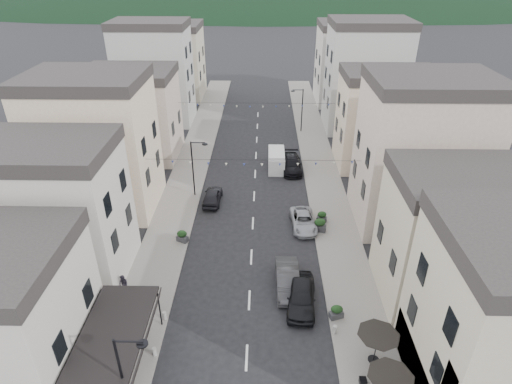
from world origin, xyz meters
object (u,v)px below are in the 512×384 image
parked_car_a (301,296)px  delivery_van (276,159)px  parked_car_d (292,164)px  parked_car_e (212,196)px  pedestrian_a (124,308)px  parked_car_c (303,221)px  pedestrian_b (124,284)px  parked_car_b (288,279)px

parked_car_a → delivery_van: delivery_van is taller
parked_car_d → parked_car_e: 11.10m
delivery_van → pedestrian_a: 25.93m
parked_car_a → parked_car_e: parked_car_a is taller
parked_car_a → parked_car_c: bearing=89.7°
parked_car_a → parked_car_c: parked_car_a is taller
parked_car_a → pedestrian_a: (-12.08, -1.62, 0.18)m
pedestrian_a → pedestrian_b: (-0.76, 2.48, -0.11)m
parked_car_c → parked_car_d: 11.58m
parked_car_d → pedestrian_a: pedestrian_a is taller
parked_car_a → pedestrian_b: (-12.84, 0.86, 0.07)m
parked_car_a → parked_car_b: size_ratio=1.02×
parked_car_a → delivery_van: 21.99m
pedestrian_a → parked_car_c: bearing=40.0°
parked_car_b → parked_car_c: size_ratio=1.03×
pedestrian_b → parked_car_d: bearing=91.0°
parked_car_c → parked_car_b: bearing=-106.6°
parked_car_a → pedestrian_a: size_ratio=2.73×
parked_car_c → pedestrian_a: bearing=-142.5°
parked_car_c → delivery_van: 12.28m
parked_car_d → pedestrian_b: 24.53m
parked_car_e → pedestrian_b: 14.15m
pedestrian_b → pedestrian_a: bearing=-39.1°
parked_car_a → parked_car_b: bearing=121.5°
parked_car_d → delivery_van: bearing=163.0°
parked_car_d → pedestrian_b: pedestrian_b is taller
parked_car_e → delivery_van: 10.24m
parked_car_a → parked_car_e: 16.10m
parked_car_b → parked_car_e: (-6.92, 12.31, -0.08)m
parked_car_b → parked_car_c: parked_car_b is taller
parked_car_c → parked_car_a: bearing=-99.3°
parked_car_c → pedestrian_b: 16.45m
parked_car_c → delivery_van: size_ratio=1.00×
parked_car_d → delivery_van: (-1.76, 0.50, 0.32)m
parked_car_e → pedestrian_a: pedestrian_a is taller
delivery_van → pedestrian_b: bearing=-118.4°
parked_car_b → parked_car_e: 14.12m
pedestrian_a → parked_car_b: bearing=15.4°
parked_car_d → pedestrian_b: bearing=-124.1°
parked_car_b → pedestrian_a: (-11.20, -3.40, 0.22)m
parked_car_d → parked_car_a: bearing=-92.5°
parked_car_e → pedestrian_a: size_ratio=2.33×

